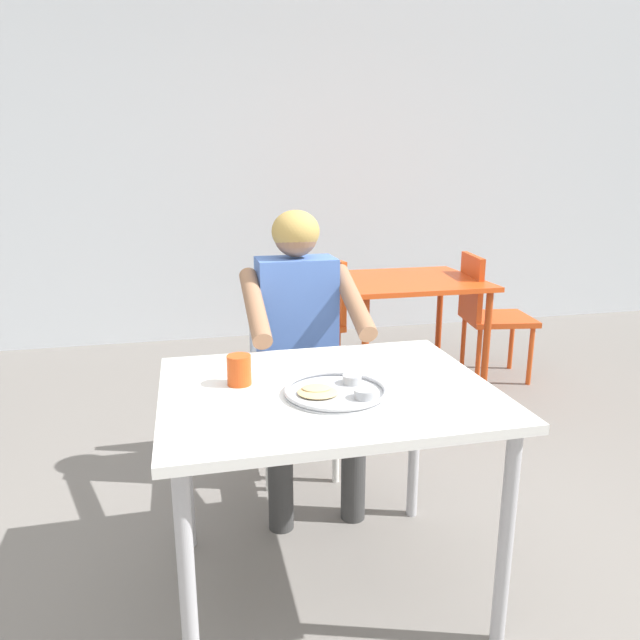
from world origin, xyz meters
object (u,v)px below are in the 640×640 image
at_px(chair_red_left, 318,314).
at_px(diner_foreground, 301,329).
at_px(drinking_cup, 239,369).
at_px(chair_red_right, 487,309).
at_px(table_foreground, 327,411).
at_px(table_background_red, 408,291).
at_px(chair_foreground, 292,362).
at_px(thali_tray, 336,391).

bearing_deg(chair_red_left, diner_foreground, -106.37).
xyz_separation_m(drinking_cup, diner_foreground, (0.32, 0.61, -0.05)).
height_order(chair_red_left, chair_red_right, chair_red_left).
xyz_separation_m(table_foreground, chair_red_right, (1.55, 1.79, -0.17)).
xyz_separation_m(table_foreground, table_background_red, (1.00, 1.83, -0.03)).
bearing_deg(table_background_red, diner_foreground, -129.63).
height_order(chair_foreground, chair_red_right, chair_foreground).
height_order(drinking_cup, diner_foreground, diner_foreground).
bearing_deg(chair_red_left, drinking_cup, -110.48).
distance_m(diner_foreground, chair_red_right, 1.87).
relative_size(table_background_red, chair_red_left, 1.06).
distance_m(chair_foreground, chair_red_left, 0.98).
relative_size(thali_tray, diner_foreground, 0.25).
xyz_separation_m(chair_foreground, table_background_red, (0.94, 0.91, 0.11)).
bearing_deg(table_background_red, chair_red_left, 179.12).
relative_size(diner_foreground, table_background_red, 1.35).
xyz_separation_m(diner_foreground, chair_red_right, (1.50, 1.10, -0.25)).
bearing_deg(chair_red_left, table_foreground, -102.02).
distance_m(table_foreground, drinking_cup, 0.31).
bearing_deg(table_foreground, table_background_red, 61.42).
height_order(thali_tray, diner_foreground, diner_foreground).
bearing_deg(table_background_red, table_foreground, -118.58).
bearing_deg(chair_red_right, drinking_cup, -136.80).
relative_size(table_foreground, chair_foreground, 1.15).
xyz_separation_m(chair_foreground, chair_red_right, (1.50, 0.88, -0.03)).
relative_size(diner_foreground, chair_red_right, 1.45).
bearing_deg(diner_foreground, chair_foreground, 90.30).
bearing_deg(thali_tray, diner_foreground, 86.79).
height_order(thali_tray, table_background_red, thali_tray).
bearing_deg(chair_red_right, thali_tray, -129.68).
relative_size(table_foreground, chair_red_left, 1.19).
relative_size(thali_tray, chair_foreground, 0.35).
relative_size(table_foreground, thali_tray, 3.27).
bearing_deg(table_foreground, drinking_cup, 162.64).
height_order(thali_tray, drinking_cup, drinking_cup).
bearing_deg(chair_foreground, chair_red_left, 69.93).
xyz_separation_m(thali_tray, chair_red_right, (1.54, 1.86, -0.27)).
distance_m(drinking_cup, diner_foreground, 0.69).
relative_size(chair_foreground, diner_foreground, 0.72).
distance_m(table_foreground, table_background_red, 2.08).
xyz_separation_m(table_background_red, chair_red_right, (0.56, -0.04, -0.14)).
relative_size(drinking_cup, chair_red_left, 0.11).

